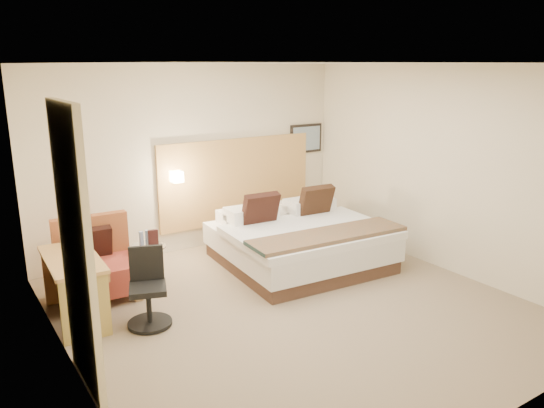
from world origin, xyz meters
TOP-DOWN VIEW (x-y plane):
  - floor at (0.00, 0.00)m, footprint 4.80×5.00m
  - ceiling at (0.00, 0.00)m, footprint 4.80×5.00m
  - wall_back at (0.00, 2.51)m, footprint 4.80×0.02m
  - wall_front at (0.00, -2.51)m, footprint 4.80×0.02m
  - wall_left at (-2.41, 0.00)m, footprint 0.02×5.00m
  - wall_right at (2.41, 0.00)m, footprint 0.02×5.00m
  - headboard_panel at (0.70, 2.47)m, footprint 2.60×0.04m
  - art_frame at (2.02, 2.48)m, footprint 0.62×0.03m
  - art_canvas at (2.02, 2.46)m, footprint 0.54×0.01m
  - lamp_arm at (-0.35, 2.42)m, footprint 0.02×0.12m
  - lamp_shade at (-0.35, 2.36)m, footprint 0.15×0.15m
  - curtain at (-2.36, -0.25)m, footprint 0.06×0.90m
  - bottle_a at (-1.19, 1.57)m, footprint 0.07×0.07m
  - bottle_b at (-1.11, 1.58)m, footprint 0.07×0.07m
  - menu_folder at (-1.07, 1.49)m, footprint 0.13×0.07m
  - bed at (0.86, 1.07)m, footprint 2.20×2.16m
  - lounge_chair at (-1.75, 1.55)m, footprint 0.92×0.81m
  - side_table at (-1.14, 1.51)m, footprint 0.55×0.55m
  - desk at (-2.11, 1.05)m, footprint 0.57×1.16m
  - desk_chair at (-1.52, 0.52)m, footprint 0.60×0.60m

SIDE VIEW (x-z plane):
  - floor at x=0.00m, z-range -0.02..0.00m
  - side_table at x=-1.14m, z-range 0.03..0.54m
  - bed at x=0.86m, z-range -0.18..0.84m
  - desk_chair at x=-1.52m, z-range -0.07..0.75m
  - lounge_chair at x=-1.75m, z-range -0.09..0.84m
  - desk at x=-2.11m, z-range 0.21..0.92m
  - bottle_a at x=-1.19m, z-range 0.51..0.70m
  - bottle_b at x=-1.11m, z-range 0.51..0.70m
  - menu_folder at x=-1.07m, z-range 0.51..0.71m
  - headboard_panel at x=0.70m, z-range 0.30..1.60m
  - lamp_arm at x=-0.35m, z-range 1.14..1.16m
  - lamp_shade at x=-0.35m, z-range 1.07..1.22m
  - curtain at x=-2.36m, z-range 0.01..2.43m
  - wall_back at x=0.00m, z-range 0.00..2.70m
  - wall_front at x=0.00m, z-range 0.00..2.70m
  - wall_left at x=-2.41m, z-range 0.00..2.70m
  - wall_right at x=2.41m, z-range 0.00..2.70m
  - art_frame at x=2.02m, z-range 1.27..1.73m
  - art_canvas at x=2.02m, z-range 1.30..1.70m
  - ceiling at x=0.00m, z-range 2.70..2.72m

